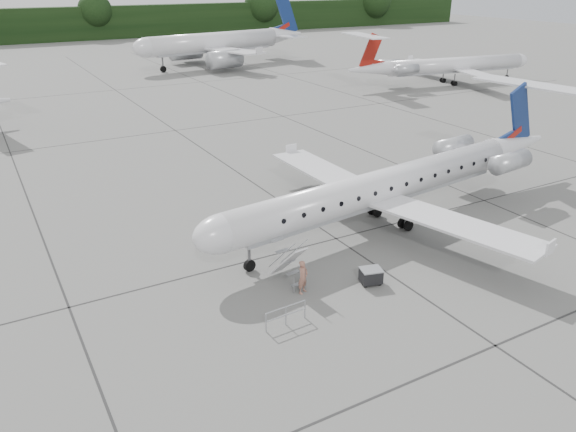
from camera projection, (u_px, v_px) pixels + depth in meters
ground at (394, 241)px, 35.45m from camera, size 320.00×320.00×0.00m
treeline at (54, 25)px, 137.64m from camera, size 260.00×4.00×8.00m
main_regional_jet at (382, 171)px, 35.96m from camera, size 33.03×25.65×7.82m
airstair at (288, 262)px, 30.21m from camera, size 1.14×2.45×2.45m
passenger at (303, 277)px, 29.35m from camera, size 0.81×0.71×1.86m
safety_railing at (286, 316)px, 26.79m from camera, size 2.20×0.19×1.00m
baggage_cart at (371, 276)px, 30.38m from camera, size 1.29×1.14×0.95m
bg_narrowbody at (214, 32)px, 99.59m from camera, size 36.45×28.84×11.85m
bg_regional_right at (457, 57)px, 84.57m from camera, size 32.68×25.59×7.84m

